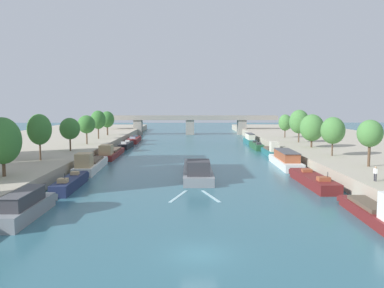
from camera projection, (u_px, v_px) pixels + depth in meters
The scene contains 30 objects.
ground_plane at pixel (199, 255), 27.40m from camera, with size 400.00×400.00×0.00m, color #336675.
quay_left at pixel (17, 150), 81.65m from camera, with size 36.00×170.00×1.96m, color #B2A893.
quay_right at pixel (364, 150), 82.42m from camera, with size 36.00×170.00×1.96m, color #B2A893.
barge_midriver at pixel (198, 170), 57.36m from camera, with size 4.05×19.02×3.02m.
wake_behind_barge at pixel (195, 196), 44.83m from camera, with size 5.60×5.89×0.03m.
moored_boat_left_upstream at pixel (27, 206), 36.06m from camera, with size 2.13×10.48×2.63m.
moored_boat_left_end at pixel (71, 183), 48.98m from camera, with size 2.14×11.37×2.44m.
moored_boat_left_downstream at pixel (90, 164), 62.18m from camera, with size 3.49×15.31×3.25m.
moored_boat_left_near at pixel (111, 153), 78.47m from camera, with size 3.19×16.21×2.82m.
moored_boat_left_midway at pixel (126, 145), 94.23m from camera, with size 2.16×11.07×2.41m.
moored_boat_left_gap_after at pixel (134, 140), 109.91m from camera, with size 2.99×14.45×2.34m.
moored_boat_right_far at pixel (376, 211), 35.01m from camera, with size 2.71×12.18×3.22m.
moored_boat_right_lone at pixel (313, 180), 50.99m from camera, with size 2.84×13.61×2.37m.
moored_boat_right_downstream at pixel (286, 160), 66.22m from camera, with size 3.33×14.90×2.71m.
moored_boat_right_upstream at pixel (271, 151), 81.08m from camera, with size 2.04×10.57×3.01m.
moored_boat_right_near at pixel (256, 146), 93.19m from camera, with size 1.95×11.55×2.38m.
moored_boat_right_second at pixel (250, 139), 105.53m from camera, with size 1.98×11.06×2.70m.
tree_left_distant at pixel (3, 141), 45.77m from camera, with size 4.19×4.19×6.86m.
tree_left_by_lamp at pixel (39, 129), 59.06m from camera, with size 3.54×3.54×6.92m.
tree_left_midway at pixel (70, 129), 71.36m from camera, with size 3.59×3.59×5.93m.
tree_left_nearest at pixel (86, 124), 83.41m from camera, with size 3.63×3.63×6.08m.
tree_left_past_mid at pixel (98, 120), 96.94m from camera, with size 3.63×3.63×6.85m.
tree_left_second at pixel (107, 119), 108.01m from camera, with size 3.76×3.76×6.49m.
tree_right_third at pixel (370, 134), 53.25m from camera, with size 3.34×3.34×6.29m.
tree_right_past_mid at pixel (333, 131), 64.58m from camera, with size 3.85×3.85×6.29m.
tree_right_nearest at pixel (312, 128), 77.27m from camera, with size 4.59×4.59×6.42m.
tree_right_distant at pixel (299, 122), 87.67m from camera, with size 4.31×4.31×7.15m.
tree_right_midway at pixel (285, 123), 100.45m from camera, with size 3.28×3.28×5.82m.
bridge_far at pixel (190, 122), 136.42m from camera, with size 59.51×4.40×6.52m.
person_on_quay at pixel (375, 173), 43.27m from camera, with size 0.34×0.48×1.62m.
Camera 1 is at (-0.78, -26.51, 10.26)m, focal length 37.38 mm.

